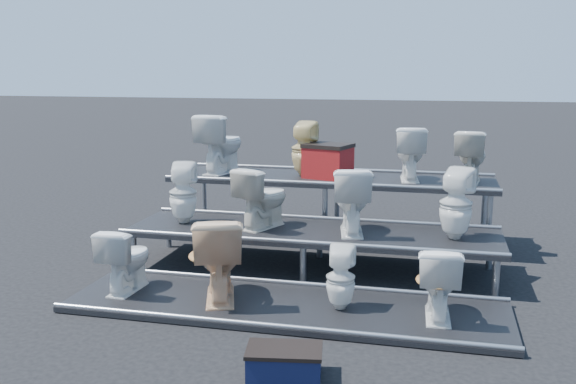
% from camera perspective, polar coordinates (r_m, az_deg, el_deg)
% --- Properties ---
extents(ground, '(80.00, 80.00, 0.00)m').
position_cam_1_polar(ground, '(7.43, 2.13, -6.85)').
color(ground, black).
rests_on(ground, ground).
extents(tier_front, '(4.20, 1.20, 0.06)m').
position_cam_1_polar(tier_front, '(6.22, -0.27, -10.15)').
color(tier_front, black).
rests_on(tier_front, ground).
extents(tier_mid, '(4.20, 1.20, 0.46)m').
position_cam_1_polar(tier_mid, '(7.36, 2.14, -5.14)').
color(tier_mid, black).
rests_on(tier_mid, ground).
extents(tier_back, '(4.20, 1.20, 0.86)m').
position_cam_1_polar(tier_back, '(8.55, 3.87, -1.49)').
color(tier_back, black).
rests_on(tier_back, ground).
extents(toilet_0, '(0.40, 0.66, 0.66)m').
position_cam_1_polar(toilet_0, '(6.67, -14.18, -5.78)').
color(toilet_0, white).
rests_on(toilet_0, tier_front).
extents(toilet_1, '(0.70, 0.92, 0.83)m').
position_cam_1_polar(toilet_1, '(6.26, -6.18, -5.76)').
color(toilet_1, '#DFB285').
rests_on(toilet_1, tier_front).
extents(toilet_2, '(0.28, 0.28, 0.60)m').
position_cam_1_polar(toilet_2, '(6.01, 4.71, -7.61)').
color(toilet_2, white).
rests_on(toilet_2, tier_front).
extents(toilet_3, '(0.41, 0.68, 0.68)m').
position_cam_1_polar(toilet_3, '(5.94, 13.23, -7.72)').
color(toilet_3, white).
rests_on(toilet_3, tier_front).
extents(toilet_4, '(0.39, 0.39, 0.72)m').
position_cam_1_polar(toilet_4, '(7.67, -9.31, -0.08)').
color(toilet_4, white).
rests_on(toilet_4, tier_mid).
extents(toilet_5, '(0.63, 0.79, 0.71)m').
position_cam_1_polar(toilet_5, '(7.35, -2.26, -0.48)').
color(toilet_5, beige).
rests_on(toilet_5, tier_mid).
extents(toilet_6, '(0.54, 0.80, 0.75)m').
position_cam_1_polar(toilet_6, '(7.15, 5.67, -0.69)').
color(toilet_6, white).
rests_on(toilet_6, tier_mid).
extents(toilet_7, '(0.44, 0.44, 0.77)m').
position_cam_1_polar(toilet_7, '(7.08, 14.71, -1.02)').
color(toilet_7, white).
rests_on(toilet_7, tier_mid).
extents(toilet_8, '(0.58, 0.85, 0.80)m').
position_cam_1_polar(toilet_8, '(8.79, -5.97, 4.31)').
color(toilet_8, white).
rests_on(toilet_8, tier_back).
extents(toilet_9, '(0.36, 0.37, 0.72)m').
position_cam_1_polar(toilet_9, '(8.49, 1.43, 3.86)').
color(toilet_9, beige).
rests_on(toilet_9, tier_back).
extents(toilet_10, '(0.46, 0.71, 0.69)m').
position_cam_1_polar(toilet_10, '(8.31, 10.78, 3.40)').
color(toilet_10, white).
rests_on(toilet_10, tier_back).
extents(toilet_11, '(0.46, 0.69, 0.66)m').
position_cam_1_polar(toilet_11, '(8.32, 15.97, 3.07)').
color(toilet_11, beige).
rests_on(toilet_11, tier_back).
extents(red_crate, '(0.66, 0.58, 0.40)m').
position_cam_1_polar(red_crate, '(8.37, 3.56, 2.62)').
color(red_crate, maroon).
rests_on(red_crate, tier_back).
extents(step_stool, '(0.59, 0.41, 0.20)m').
position_cam_1_polar(step_stool, '(4.95, -0.34, -15.05)').
color(step_stool, '#0E1334').
rests_on(step_stool, ground).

